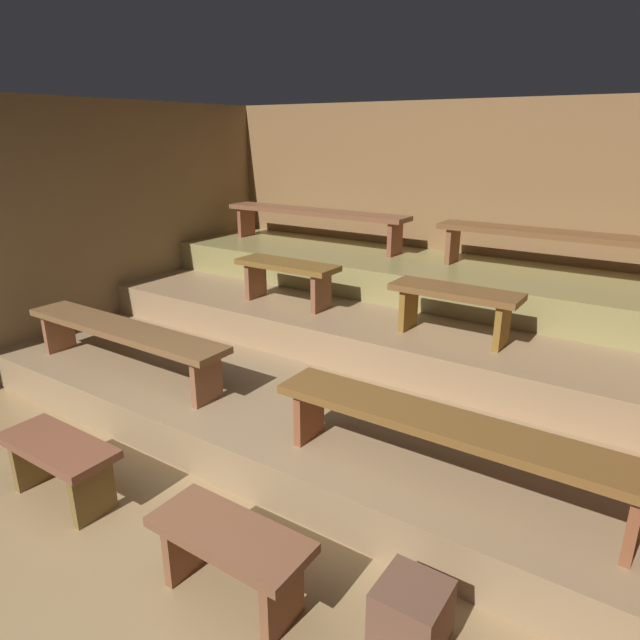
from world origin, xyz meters
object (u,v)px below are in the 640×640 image
(bench_floor_left, at_px, (59,457))
(bench_lower_left, at_px, (123,334))
(bench_floor_right, at_px, (230,548))
(bench_upper_left, at_px, (314,215))
(bench_lower_right, at_px, (448,432))
(wooden_crate_floor, at_px, (411,614))
(bench_middle_left, at_px, (287,272))
(bench_middle_right, at_px, (455,300))
(bench_upper_right, at_px, (565,240))

(bench_floor_left, relative_size, bench_lower_left, 0.40)
(bench_floor_right, bearing_deg, bench_upper_left, 118.87)
(bench_lower_right, bearing_deg, bench_floor_left, -153.65)
(wooden_crate_floor, bearing_deg, bench_middle_left, 136.58)
(bench_middle_left, height_order, bench_middle_right, same)
(bench_lower_left, height_order, bench_lower_right, same)
(bench_floor_right, xyz_separation_m, bench_lower_right, (0.66, 1.02, 0.35))
(bench_floor_right, bearing_deg, bench_middle_right, 87.25)
(bench_floor_left, xyz_separation_m, bench_floor_right, (1.40, 0.00, 0.00))
(bench_lower_right, relative_size, wooden_crate_floor, 6.91)
(bench_floor_right, distance_m, bench_lower_right, 1.27)
(bench_floor_left, height_order, bench_upper_right, bench_upper_right)
(bench_floor_left, xyz_separation_m, bench_lower_right, (2.06, 1.02, 0.35))
(bench_lower_right, relative_size, bench_middle_left, 2.04)
(bench_floor_left, xyz_separation_m, wooden_crate_floor, (2.23, 0.26, -0.15))
(bench_floor_left, height_order, bench_middle_left, bench_middle_left)
(bench_floor_right, xyz_separation_m, bench_lower_left, (-2.06, 1.02, 0.35))
(bench_lower_left, distance_m, wooden_crate_floor, 3.03)
(bench_floor_right, xyz_separation_m, bench_upper_left, (-2.05, 3.71, 0.98))
(bench_middle_right, xyz_separation_m, bench_upper_right, (0.53, 1.23, 0.34))
(bench_lower_left, bearing_deg, bench_upper_right, 44.79)
(bench_floor_right, bearing_deg, bench_lower_left, 153.65)
(bench_floor_right, height_order, bench_lower_left, bench_lower_left)
(bench_floor_right, bearing_deg, bench_middle_left, 121.45)
(bench_middle_left, bearing_deg, bench_upper_left, 113.25)
(bench_middle_right, bearing_deg, bench_floor_right, -92.75)
(bench_lower_left, xyz_separation_m, bench_middle_left, (0.54, 1.46, 0.28))
(bench_floor_right, relative_size, bench_lower_right, 0.40)
(bench_lower_right, height_order, bench_upper_left, bench_upper_left)
(bench_floor_right, bearing_deg, bench_lower_right, 57.02)
(bench_upper_right, bearing_deg, bench_floor_left, -118.87)
(bench_middle_right, relative_size, bench_upper_left, 0.44)
(bench_upper_right, bearing_deg, bench_middle_left, -150.47)
(bench_upper_left, bearing_deg, bench_lower_right, -44.79)
(bench_floor_left, distance_m, bench_floor_right, 1.40)
(bench_middle_left, relative_size, wooden_crate_floor, 3.39)
(bench_floor_left, bearing_deg, wooden_crate_floor, 6.73)
(bench_middle_right, bearing_deg, bench_floor_left, -121.45)
(bench_floor_left, distance_m, bench_middle_right, 2.98)
(bench_middle_left, bearing_deg, bench_floor_right, -58.55)
(bench_lower_right, bearing_deg, wooden_crate_floor, -77.75)
(bench_floor_left, height_order, wooden_crate_floor, bench_floor_left)
(bench_floor_right, height_order, bench_upper_left, bench_upper_left)
(bench_lower_right, distance_m, bench_middle_right, 1.59)
(bench_lower_right, bearing_deg, bench_upper_left, 135.21)
(bench_floor_right, relative_size, bench_middle_right, 0.81)
(bench_middle_left, bearing_deg, wooden_crate_floor, -43.42)
(bench_floor_left, distance_m, bench_middle_left, 2.57)
(bench_floor_left, height_order, bench_middle_right, bench_middle_right)
(bench_floor_right, relative_size, bench_upper_left, 0.36)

